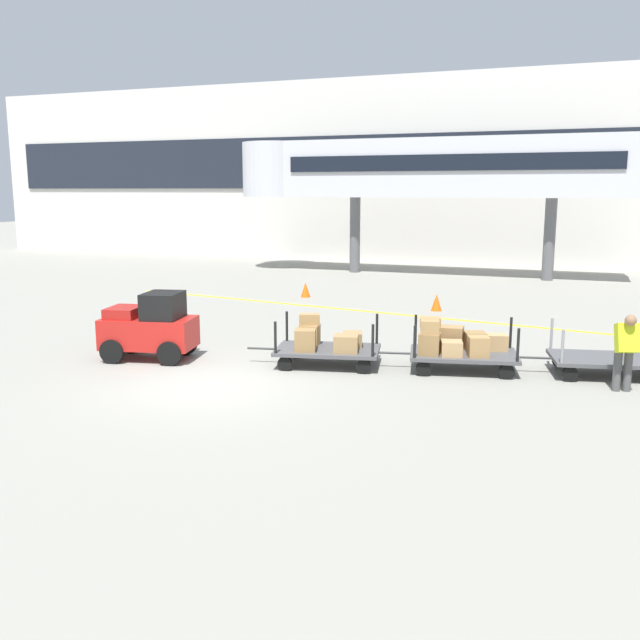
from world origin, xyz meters
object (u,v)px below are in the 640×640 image
(baggage_cart_tail, at_px, (607,360))
(safety_cone_near, at_px, (306,290))
(baggage_tug, at_px, (150,327))
(baggage_cart_middle, at_px, (457,345))
(baggage_handler, at_px, (626,349))
(baggage_cart_lead, at_px, (326,343))
(safety_cone_far, at_px, (436,302))

(baggage_cart_tail, bearing_deg, safety_cone_near, 141.17)
(baggage_tug, height_order, baggage_cart_middle, baggage_tug)
(baggage_cart_tail, xyz_separation_m, baggage_handler, (0.26, -1.19, 0.52))
(baggage_cart_lead, relative_size, baggage_handler, 1.97)
(baggage_tug, height_order, baggage_cart_lead, baggage_tug)
(safety_cone_far, bearing_deg, baggage_cart_lead, -96.47)
(baggage_cart_lead, xyz_separation_m, safety_cone_near, (-4.19, 9.35, -0.23))
(baggage_cart_lead, xyz_separation_m, baggage_cart_tail, (5.89, 1.24, -0.16))
(baggage_cart_lead, xyz_separation_m, safety_cone_far, (0.92, 8.09, -0.23))
(baggage_cart_tail, height_order, safety_cone_near, baggage_cart_tail)
(baggage_tug, distance_m, safety_cone_near, 10.21)
(baggage_tug, relative_size, safety_cone_far, 4.15)
(baggage_cart_middle, distance_m, baggage_cart_tail, 3.15)
(baggage_cart_middle, height_order, baggage_handler, baggage_handler)
(safety_cone_far, bearing_deg, baggage_tug, -119.08)
(safety_cone_far, bearing_deg, baggage_cart_tail, -54.01)
(baggage_tug, relative_size, baggage_cart_lead, 0.74)
(baggage_cart_lead, distance_m, baggage_cart_tail, 6.02)
(baggage_cart_lead, distance_m, baggage_cart_middle, 2.88)
(safety_cone_near, relative_size, safety_cone_far, 1.00)
(safety_cone_near, bearing_deg, safety_cone_far, -13.93)
(safety_cone_near, height_order, safety_cone_far, same)
(baggage_handler, bearing_deg, baggage_tug, -175.02)
(baggage_tug, distance_m, baggage_cart_tail, 10.17)
(safety_cone_near, bearing_deg, baggage_handler, -41.98)
(baggage_cart_middle, bearing_deg, safety_cone_far, 104.27)
(baggage_cart_middle, height_order, baggage_cart_tail, baggage_cart_middle)
(baggage_cart_lead, bearing_deg, safety_cone_far, 83.53)
(baggage_tug, relative_size, baggage_handler, 1.46)
(baggage_tug, height_order, baggage_handler, baggage_tug)
(safety_cone_far, bearing_deg, baggage_cart_middle, -75.73)
(baggage_tug, relative_size, baggage_cart_tail, 0.74)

